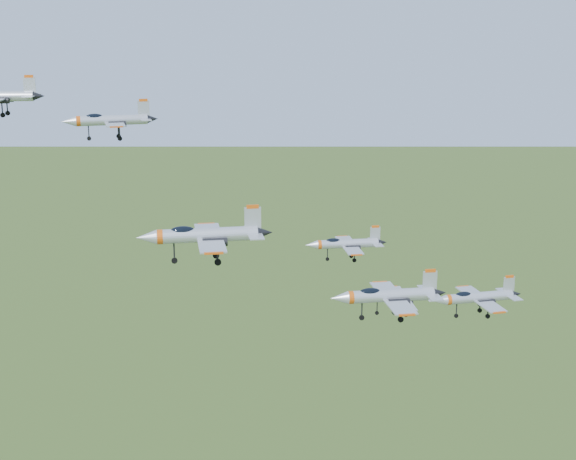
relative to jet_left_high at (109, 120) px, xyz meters
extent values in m
cone|color=black|center=(-7.85, 8.57, 2.13)|extent=(1.52, 1.29, 1.06)
cube|color=#AEB3BB|center=(-12.05, 12.11, 1.89)|extent=(2.96, 4.55, 0.13)
cube|color=#AEB3BB|center=(-8.89, 8.77, 3.42)|extent=(1.43, 0.38, 2.01)
cube|color=#CF500E|center=(-8.89, 8.77, 4.48)|extent=(1.06, 0.33, 0.34)
cylinder|color=#AEB3BB|center=(0.32, 0.01, -0.03)|extent=(7.98, 1.37, 1.15)
cone|color=#AEB3BB|center=(-4.45, -0.12, -0.03)|extent=(1.62, 1.19, 1.15)
cone|color=black|center=(4.91, 0.13, -0.03)|extent=(1.26, 1.01, 0.98)
ellipsoid|color=black|center=(-1.63, -0.04, 0.41)|extent=(1.97, 0.88, 0.73)
cube|color=#AEB3BB|center=(0.56, -2.46, -0.25)|extent=(2.14, 3.94, 0.12)
cube|color=#AEB3BB|center=(0.43, 2.49, -0.25)|extent=(2.14, 3.94, 0.12)
cube|color=#AEB3BB|center=(3.94, 0.11, 1.17)|extent=(1.33, 0.14, 1.86)
cube|color=#CF500E|center=(3.94, 0.11, 2.14)|extent=(0.98, 0.15, 0.31)
cylinder|color=#AEB3BB|center=(8.06, -19.70, -8.94)|extent=(9.71, 2.20, 1.39)
cone|color=#AEB3BB|center=(2.30, -19.21, -8.94)|extent=(2.04, 1.55, 1.39)
cone|color=black|center=(13.60, -20.17, -8.94)|extent=(1.59, 1.30, 1.18)
ellipsoid|color=black|center=(5.71, -19.50, -8.42)|extent=(2.43, 1.20, 0.88)
cube|color=#AEB3BB|center=(8.02, -22.70, -9.21)|extent=(2.85, 4.90, 0.15)
cube|color=#AEB3BB|center=(8.52, -16.73, -9.21)|extent=(2.85, 4.90, 0.15)
cube|color=#AEB3BB|center=(12.42, -20.07, -7.50)|extent=(1.61, 0.26, 2.25)
cube|color=#CF500E|center=(12.42, -20.07, -6.32)|extent=(1.18, 0.25, 0.37)
cylinder|color=#AEB3BB|center=(31.49, 8.05, -18.90)|extent=(8.56, 2.14, 1.22)
cone|color=#AEB3BB|center=(26.43, 8.60, -18.90)|extent=(1.82, 1.40, 1.22)
cone|color=black|center=(36.36, 7.52, -18.90)|extent=(1.42, 1.18, 1.04)
ellipsoid|color=black|center=(29.43, 8.28, -18.44)|extent=(2.16, 1.10, 0.78)
cube|color=#AEB3BB|center=(31.39, 5.41, -19.14)|extent=(2.61, 4.36, 0.13)
cube|color=#AEB3BB|center=(31.96, 10.65, -19.14)|extent=(2.61, 4.36, 0.13)
cube|color=#AEB3BB|center=(35.33, 7.63, -17.63)|extent=(1.42, 0.27, 1.98)
cube|color=#CF500E|center=(35.33, 7.63, -16.59)|extent=(1.04, 0.24, 0.33)
cylinder|color=#AEB3BB|center=(30.71, -10.43, -20.12)|extent=(10.36, 2.43, 1.48)
cone|color=#AEB3BB|center=(24.57, -9.86, -20.12)|extent=(2.18, 1.67, 1.48)
cone|color=black|center=(36.62, -10.98, -20.12)|extent=(1.71, 1.40, 1.26)
ellipsoid|color=black|center=(28.21, -10.20, -19.56)|extent=(2.60, 1.30, 0.94)
cube|color=#AEB3BB|center=(30.64, -13.63, -20.40)|extent=(3.08, 5.24, 0.16)
cube|color=#AEB3BB|center=(31.23, -7.27, -20.40)|extent=(3.08, 5.24, 0.16)
cube|color=#AEB3BB|center=(35.37, -10.86, -18.58)|extent=(1.72, 0.30, 2.40)
cube|color=#CF500E|center=(35.37, -10.86, -17.32)|extent=(1.26, 0.28, 0.40)
cylinder|color=#AEB3BB|center=(36.08, 0.12, -24.34)|extent=(8.75, 2.47, 1.25)
cone|color=#AEB3BB|center=(30.94, 0.86, -24.34)|extent=(1.89, 1.49, 1.25)
cone|color=black|center=(41.04, -0.59, -24.34)|extent=(1.49, 1.24, 1.06)
ellipsoid|color=black|center=(33.99, 0.42, -23.87)|extent=(2.22, 1.19, 0.79)
cube|color=#AEB3BB|center=(35.89, -2.58, -24.58)|extent=(2.79, 4.51, 0.13)
cube|color=#AEB3BB|center=(36.66, 2.76, -24.58)|extent=(2.79, 4.51, 0.13)
cube|color=#AEB3BB|center=(39.99, -0.44, -23.04)|extent=(1.45, 0.32, 2.02)
cube|color=#CF500E|center=(39.99, -0.44, -21.98)|extent=(1.07, 0.28, 0.34)
cylinder|color=#AEB3BB|center=(51.40, 6.97, -28.06)|extent=(10.33, 1.60, 1.49)
cone|color=#AEB3BB|center=(45.21, 7.03, -28.06)|extent=(2.08, 1.51, 1.49)
cone|color=black|center=(57.37, 6.91, -28.06)|extent=(1.62, 1.28, 1.27)
ellipsoid|color=black|center=(48.88, 7.00, -27.50)|extent=(2.53, 1.10, 0.95)
cube|color=#AEB3BB|center=(51.60, 3.76, -28.35)|extent=(2.69, 5.07, 0.16)
cube|color=#AEB3BB|center=(51.67, 10.18, -28.35)|extent=(2.69, 5.07, 0.16)
cube|color=#AEB3BB|center=(56.11, 6.92, -26.52)|extent=(1.72, 0.16, 2.41)
cube|color=#CF500E|center=(56.11, 6.92, -25.25)|extent=(1.26, 0.17, 0.40)
camera|label=1|loc=(-2.48, -93.31, 10.84)|focal=50.00mm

